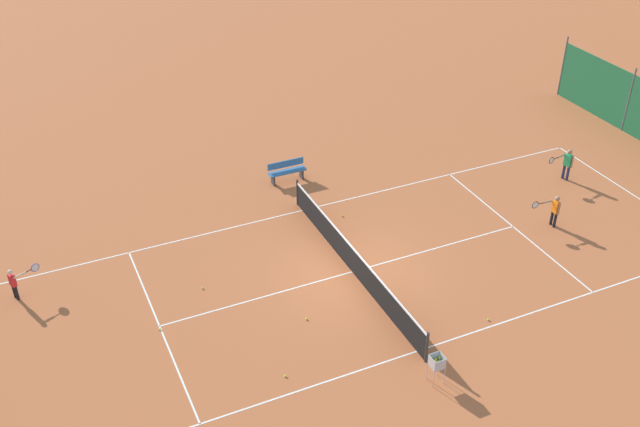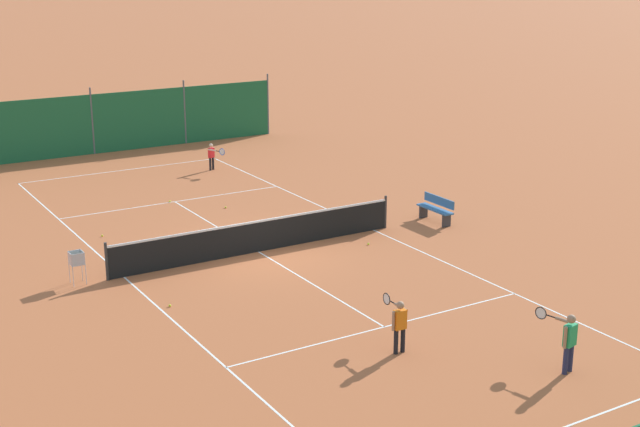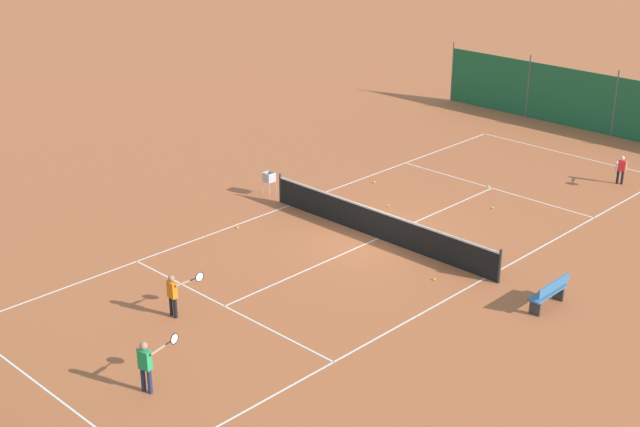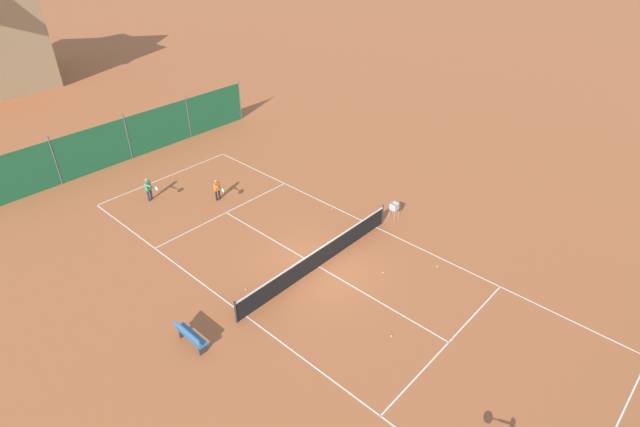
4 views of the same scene
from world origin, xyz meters
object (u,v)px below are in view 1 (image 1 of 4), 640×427
Objects in this scene: tennis_net at (353,259)px; player_far_service at (567,162)px; player_near_baseline at (15,281)px; tennis_ball_mid_court at (342,216)px; tennis_ball_service_box at (160,329)px; tennis_ball_near_corner at (203,288)px; courtside_bench at (287,171)px; tennis_ball_alley_right at (306,319)px; tennis_ball_by_net_left at (285,376)px; tennis_ball_far_corner at (488,319)px; ball_hopper at (437,363)px; player_far_baseline at (554,209)px.

player_far_service reaches higher than tennis_net.
tennis_ball_mid_court is (0.02, 11.19, -0.61)m from player_near_baseline.
tennis_ball_near_corner is (-1.35, 1.72, 0.00)m from tennis_ball_service_box.
tennis_ball_alley_right is at bearing -18.46° from courtside_bench.
tennis_ball_by_net_left is at bearing -22.72° from courtside_bench.
tennis_ball_service_box is at bearing -112.05° from tennis_ball_far_corner.
tennis_ball_near_corner is at bearing -144.78° from ball_hopper.
courtside_bench reaches higher than tennis_ball_near_corner.
tennis_ball_near_corner is (1.96, 5.33, -0.61)m from player_near_baseline.
player_near_baseline is at bearing -90.10° from tennis_ball_mid_court.
player_far_baseline is at bearing 95.86° from tennis_ball_alley_right.
tennis_ball_mid_court is 7.11m from tennis_ball_far_corner.
ball_hopper is at bearing 49.57° from player_near_baseline.
player_near_baseline reaches higher than tennis_ball_near_corner.
tennis_ball_service_box is 2.18m from tennis_ball_near_corner.
player_far_service is (-1.91, 10.27, 0.26)m from tennis_net.
tennis_ball_mid_court is at bearing 113.47° from tennis_ball_service_box.
tennis_ball_near_corner is (-1.18, -4.71, -0.47)m from tennis_net.
player_far_service is 9.59m from tennis_ball_far_corner.
ball_hopper is (3.74, 2.17, 0.63)m from tennis_ball_alley_right.
courtside_bench reaches higher than tennis_ball_alley_right.
ball_hopper reaches higher than tennis_ball_by_net_left.
tennis_ball_far_corner is at bearing 67.95° from tennis_ball_service_box.
player_near_baseline is at bearing -72.81° from courtside_bench.
tennis_ball_far_corner is at bearing -53.07° from player_far_service.
player_near_baseline is 20.35m from player_far_service.
ball_hopper reaches higher than tennis_ball_alley_right.
courtside_bench is at bearing -167.23° from tennis_ball_far_corner.
tennis_ball_far_corner is (3.32, -5.04, -0.67)m from player_far_baseline.
tennis_net is 4.88m from tennis_ball_near_corner.
player_near_baseline is 9.12m from tennis_ball_by_net_left.
player_far_baseline reaches higher than tennis_ball_mid_court.
ball_hopper is (1.82, 3.64, 0.63)m from tennis_ball_by_net_left.
tennis_ball_far_corner is at bearing 55.65° from tennis_ball_near_corner.
player_near_baseline is 10.84m from courtside_bench.
player_near_baseline is 16.51× the size of tennis_ball_mid_court.
ball_hopper is 11.64m from courtside_bench.
tennis_ball_alley_right is (2.72, 2.39, 0.00)m from tennis_ball_near_corner.
tennis_ball_mid_court is at bearing -168.07° from tennis_ball_far_corner.
player_far_service is at bearing 66.00° from courtside_bench.
tennis_ball_near_corner is at bearing -71.65° from tennis_ball_mid_court.
tennis_ball_far_corner is 3.19m from ball_hopper.
player_far_baseline is 1.36× the size of ball_hopper.
tennis_ball_service_box is at bearing -88.49° from tennis_net.
courtside_bench is at bearing 107.19° from player_near_baseline.
tennis_net reaches higher than tennis_ball_near_corner.
tennis_net reaches higher than ball_hopper.
courtside_bench is (-6.86, -7.35, -0.26)m from player_far_baseline.
tennis_ball_alley_right is (-2.29, -4.94, 0.00)m from tennis_ball_far_corner.
tennis_net is 6.12× the size of courtside_bench.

